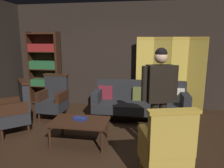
# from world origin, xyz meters

# --- Properties ---
(ground_plane) EXTENTS (10.00, 10.00, 0.00)m
(ground_plane) POSITION_xyz_m (0.00, 0.00, 0.00)
(ground_plane) COLOR black
(back_wall) EXTENTS (7.20, 0.10, 2.80)m
(back_wall) POSITION_xyz_m (0.00, 2.45, 1.40)
(back_wall) COLOR black
(back_wall) RESTS_ON ground_plane
(folding_screen) EXTENTS (1.71, 0.29, 1.90)m
(folding_screen) POSITION_xyz_m (1.28, 2.19, 0.99)
(folding_screen) COLOR #B29338
(folding_screen) RESTS_ON ground_plane
(bookshelf) EXTENTS (0.90, 0.32, 2.05)m
(bookshelf) POSITION_xyz_m (-2.15, 2.19, 1.08)
(bookshelf) COLOR black
(bookshelf) RESTS_ON ground_plane
(velvet_couch) EXTENTS (2.12, 0.78, 0.88)m
(velvet_couch) POSITION_xyz_m (0.55, 1.45, 0.45)
(velvet_couch) COLOR black
(velvet_couch) RESTS_ON ground_plane
(coffee_table) EXTENTS (1.00, 0.64, 0.42)m
(coffee_table) POSITION_xyz_m (-0.46, 0.08, 0.37)
(coffee_table) COLOR black
(coffee_table) RESTS_ON ground_plane
(armchair_gilt_accent) EXTENTS (0.71, 0.71, 1.04)m
(armchair_gilt_accent) POSITION_xyz_m (0.94, -0.76, 0.49)
(armchair_gilt_accent) COLOR #B78E33
(armchair_gilt_accent) RESTS_ON ground_plane
(armchair_wing_left) EXTENTS (0.62, 0.61, 1.04)m
(armchair_wing_left) POSITION_xyz_m (-1.43, 1.15, 0.49)
(armchair_wing_left) COLOR black
(armchair_wing_left) RESTS_ON ground_plane
(armchair_wing_right) EXTENTS (0.81, 0.81, 1.04)m
(armchair_wing_right) POSITION_xyz_m (-1.83, 0.31, 0.49)
(armchair_wing_right) COLOR black
(armchair_wing_right) RESTS_ON ground_plane
(standing_figure) EXTENTS (0.56, 0.33, 1.70)m
(standing_figure) POSITION_xyz_m (0.88, -0.01, 1.03)
(standing_figure) COLOR black
(standing_figure) RESTS_ON ground_plane
(book_navy_cloth) EXTENTS (0.26, 0.18, 0.04)m
(book_navy_cloth) POSITION_xyz_m (-0.47, 0.13, 0.44)
(book_navy_cloth) COLOR navy
(book_navy_cloth) RESTS_ON coffee_table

